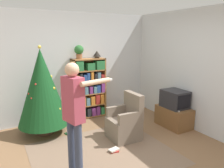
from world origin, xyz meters
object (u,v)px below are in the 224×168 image
Objects in this scene: standing_person at (74,111)px; table_lamp at (97,54)px; bookshelf at (89,89)px; television at (175,99)px; armchair at (125,123)px; christmas_tree at (42,88)px; potted_plant at (79,51)px.

standing_person is 8.36× the size of table_lamp.
bookshelf is 2.08m from television.
table_lamp is (0.09, 1.49, 1.27)m from armchair.
christmas_tree is 9.25× the size of table_lamp.
television is (1.44, -1.50, -0.09)m from bookshelf.
armchair is (1.37, -1.01, -0.67)m from christmas_tree.
christmas_tree is at bearing 158.81° from television.
potted_plant is at bearing -164.88° from armchair.
bookshelf is 0.81× the size of christmas_tree.
armchair is (0.15, -1.48, -0.42)m from bookshelf.
bookshelf is at bearing 20.92° from christmas_tree.
standing_person reaches higher than television.
television is at bearing -51.30° from table_lamp.
christmas_tree is 1.11× the size of standing_person.
armchair is at bearing 103.44° from standing_person.
armchair is 1.96m from table_lamp.
standing_person is 2.62m from table_lamp.
armchair is 2.80× the size of potted_plant.
table_lamp is (1.45, 0.47, 0.60)m from christmas_tree.
christmas_tree reaches higher than table_lamp.
christmas_tree reaches higher than bookshelf.
potted_plant is at bearing 178.27° from bookshelf.
christmas_tree is at bearing -161.93° from table_lamp.
television is 0.60× the size of armchair.
table_lamp reaches higher than armchair.
television is at bearing 89.89° from armchair.
table_lamp is at bearing 128.70° from television.
television is 2.48m from potted_plant.
potted_plant reaches higher than standing_person.
armchair is at bearing 179.14° from television.
bookshelf is 2.44m from standing_person.
potted_plant is (-1.67, 1.51, 1.03)m from television.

